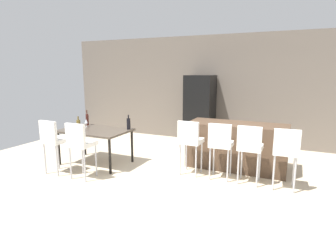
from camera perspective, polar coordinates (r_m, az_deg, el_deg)
ground_plane at (r=5.33m, az=5.21°, el=-10.46°), size 10.00×10.00×0.00m
back_wall at (r=7.82m, az=12.71°, el=7.15°), size 10.00×0.12×2.90m
kitchen_island at (r=5.89m, az=13.71°, el=-3.92°), size 1.95×0.77×0.92m
bar_chair_left at (r=5.29m, az=4.48°, el=-2.65°), size 0.41×0.41×1.05m
bar_chair_middle at (r=5.13m, az=10.59°, el=-3.26°), size 0.42×0.42×1.05m
bar_chair_right at (r=5.04m, az=16.23°, el=-3.79°), size 0.40×0.40×1.05m
bar_chair_far at (r=4.99m, az=22.75°, el=-4.35°), size 0.43×0.43×1.05m
dining_table at (r=6.13m, az=-14.51°, el=-1.29°), size 1.42×0.92×0.74m
dining_chair_near at (r=5.76m, az=-22.17°, el=-2.33°), size 0.41×0.41×1.05m
dining_chair_far at (r=5.31m, az=-17.39°, el=-3.09°), size 0.41×0.41×1.05m
wine_bottle_right at (r=6.00m, az=-17.65°, el=0.12°), size 0.08×0.08×0.31m
wine_bottle_near at (r=6.64m, az=-16.03°, el=1.30°), size 0.07×0.07×0.34m
wine_bottle_corner at (r=5.98m, az=-7.98°, el=0.49°), size 0.08×0.08×0.31m
wine_glass_left at (r=6.43m, az=-16.22°, el=0.90°), size 0.07×0.07×0.17m
refrigerator at (r=7.64m, az=6.44°, el=3.27°), size 0.72×0.68×1.84m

